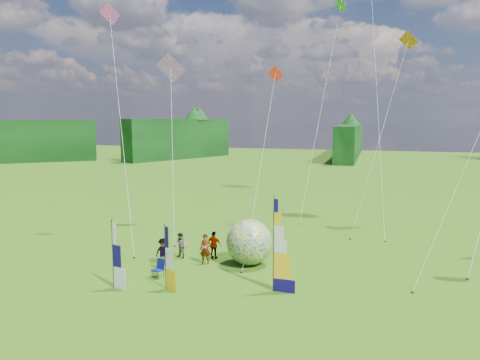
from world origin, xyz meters
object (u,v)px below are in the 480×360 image
(side_banner_far, at_px, (113,255))
(camp_chair, at_px, (158,269))
(bol_inflatable, at_px, (249,242))
(spectator_c, at_px, (163,252))
(spectator_a, at_px, (205,249))
(kite_whale, at_px, (377,82))
(side_banner_left, at_px, (165,258))
(spectator_d, at_px, (214,245))
(spectator_b, at_px, (181,246))
(feather_banner_main, at_px, (274,245))

(side_banner_far, xyz_separation_m, camp_chair, (1.50, 2.09, -1.25))
(bol_inflatable, height_order, spectator_c, bol_inflatable)
(spectator_a, xyz_separation_m, camp_chair, (-1.67, -3.11, -0.40))
(spectator_c, bearing_deg, side_banner_far, -156.95)
(bol_inflatable, xyz_separation_m, spectator_a, (-2.59, -0.66, -0.47))
(kite_whale, bearing_deg, spectator_a, -118.39)
(side_banner_left, height_order, camp_chair, side_banner_left)
(bol_inflatable, xyz_separation_m, spectator_c, (-4.95, -1.62, -0.56))
(camp_chair, bearing_deg, spectator_d, 84.89)
(side_banner_left, bearing_deg, side_banner_far, -144.96)
(camp_chair, bearing_deg, kite_whale, 75.16)
(spectator_b, relative_size, spectator_c, 0.97)
(spectator_a, height_order, spectator_c, spectator_a)
(feather_banner_main, xyz_separation_m, kite_whale, (4.66, 17.59, 9.33))
(feather_banner_main, height_order, spectator_d, feather_banner_main)
(spectator_c, height_order, spectator_d, spectator_d)
(spectator_a, relative_size, camp_chair, 1.77)
(kite_whale, bearing_deg, bol_inflatable, -111.72)
(side_banner_far, bearing_deg, spectator_d, 75.22)
(bol_inflatable, height_order, camp_chair, bol_inflatable)
(side_banner_left, distance_m, spectator_a, 4.65)
(feather_banner_main, distance_m, spectator_d, 6.67)
(feather_banner_main, xyz_separation_m, side_banner_left, (-5.42, -1.33, -0.74))
(kite_whale, bearing_deg, spectator_d, -120.19)
(spectator_d, xyz_separation_m, kite_whale, (9.45, 13.21, 10.86))
(feather_banner_main, xyz_separation_m, spectator_d, (-4.79, 4.38, -1.53))
(side_banner_left, height_order, kite_whale, kite_whale)
(camp_chair, bearing_deg, side_banner_far, -107.75)
(side_banner_far, relative_size, camp_chair, 3.39)
(side_banner_far, height_order, bol_inflatable, side_banner_far)
(spectator_a, bearing_deg, feather_banner_main, -43.50)
(feather_banner_main, height_order, camp_chair, feather_banner_main)
(bol_inflatable, relative_size, spectator_d, 1.58)
(feather_banner_main, relative_size, side_banner_far, 1.37)
(side_banner_far, distance_m, spectator_a, 6.15)
(feather_banner_main, relative_size, spectator_d, 2.74)
(bol_inflatable, relative_size, spectator_c, 1.67)
(spectator_c, bearing_deg, spectator_b, 18.84)
(spectator_a, bearing_deg, side_banner_left, -106.19)
(bol_inflatable, bearing_deg, feather_banner_main, -58.88)
(side_banner_left, height_order, spectator_a, side_banner_left)
(spectator_a, bearing_deg, spectator_c, -168.02)
(feather_banner_main, bearing_deg, spectator_c, 165.73)
(camp_chair, xyz_separation_m, kite_whale, (11.26, 17.46, 11.22))
(side_banner_left, relative_size, spectator_d, 1.90)
(side_banner_far, bearing_deg, spectator_c, 92.12)
(feather_banner_main, relative_size, camp_chair, 4.63)
(side_banner_left, xyz_separation_m, spectator_b, (-1.46, 5.23, -0.87))
(side_banner_left, relative_size, spectator_a, 1.82)
(kite_whale, bearing_deg, side_banner_far, -117.75)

